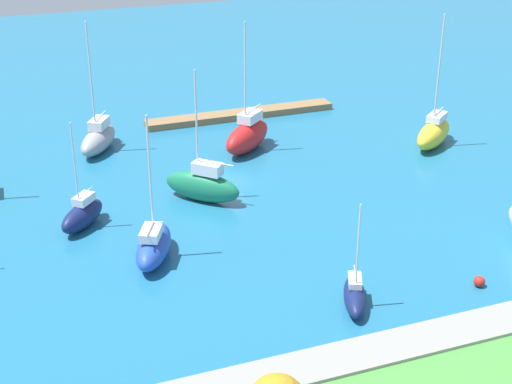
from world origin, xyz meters
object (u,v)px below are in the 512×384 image
Objects in this scene: sailboat_navy_east_end at (355,295)px; sailboat_gray_off_beacon at (98,138)px; sailboat_blue_by_breakwater at (154,245)px; mooring_buoy_red at (479,281)px; sailboat_red_mid_basin at (247,135)px; sailboat_green_outer_mooring at (203,185)px; pier_dock at (241,114)px; sailboat_navy_far_north at (82,215)px; sailboat_yellow_center_basin at (434,133)px.

sailboat_gray_off_beacon reaches higher than sailboat_navy_east_end.
sailboat_blue_by_breakwater is 14.04× the size of mooring_buoy_red.
sailboat_red_mid_basin reaches higher than mooring_buoy_red.
sailboat_green_outer_mooring is 24.12m from mooring_buoy_red.
pier_dock is at bearing -84.62° from mooring_buoy_red.
mooring_buoy_red is (-6.30, 29.25, -1.21)m from sailboat_red_mid_basin.
sailboat_red_mid_basin is 14.69m from sailboat_gray_off_beacon.
sailboat_green_outer_mooring is at bearing 61.95° from pier_dock.
sailboat_blue_by_breakwater is 1.46× the size of sailboat_navy_east_end.
sailboat_green_outer_mooring is at bearing -141.81° from sailboat_navy_east_end.
sailboat_navy_far_north is at bearing 55.13° from sailboat_blue_by_breakwater.
sailboat_navy_far_north reaches higher than pier_dock.
sailboat_blue_by_breakwater is at bearing 71.49° from sailboat_navy_far_north.
sailboat_navy_far_north reaches higher than mooring_buoy_red.
sailboat_red_mid_basin is (-13.74, -17.87, 0.41)m from sailboat_blue_by_breakwater.
sailboat_gray_off_beacon is at bearing -59.74° from mooring_buoy_red.
sailboat_navy_far_north is (17.77, 10.81, -0.51)m from sailboat_red_mid_basin.
sailboat_gray_off_beacon is (10.95, -33.45, 0.47)m from sailboat_navy_east_end.
sailboat_yellow_center_basin reaches higher than sailboat_navy_east_end.
sailboat_yellow_center_basin reaches higher than mooring_buoy_red.
sailboat_gray_off_beacon is (13.76, -5.12, -0.32)m from sailboat_red_mid_basin.
sailboat_blue_by_breakwater is at bearing 59.10° from pier_dock.
sailboat_gray_off_beacon is 16.43m from sailboat_navy_far_north.
pier_dock is 38.24m from sailboat_navy_east_end.
sailboat_green_outer_mooring is (4.65, -18.86, 0.64)m from sailboat_navy_east_end.
sailboat_gray_off_beacon is (6.30, -14.60, -0.17)m from sailboat_green_outer_mooring.
sailboat_yellow_center_basin is at bearing 102.56° from sailboat_gray_off_beacon.
sailboat_gray_off_beacon reaches higher than sailboat_navy_far_north.
sailboat_gray_off_beacon is at bearing -137.55° from sailboat_navy_east_end.
sailboat_blue_by_breakwater reaches higher than sailboat_navy_east_end.
pier_dock is 1.88× the size of sailboat_green_outer_mooring.
sailboat_yellow_center_basin is (-17.87, 5.34, -0.20)m from sailboat_red_mid_basin.
sailboat_blue_by_breakwater is 0.83× the size of sailboat_yellow_center_basin.
sailboat_navy_far_north is at bearing -115.18° from sailboat_navy_east_end.
pier_dock is 21.29m from sailboat_yellow_center_basin.
sailboat_navy_east_end is at bearing 82.22° from sailboat_navy_far_north.
sailboat_navy_far_north is at bearing -10.47° from sailboat_red_mid_basin.
sailboat_yellow_center_basin is 1.49× the size of sailboat_navy_far_north.
sailboat_blue_by_breakwater is at bearing 98.92° from sailboat_green_outer_mooring.
sailboat_red_mid_basin is 29.95m from mooring_buoy_red.
sailboat_green_outer_mooring is at bearing 54.19° from sailboat_gray_off_beacon.
sailboat_navy_far_north is at bearing 44.86° from pier_dock.
sailboat_gray_off_beacon reaches higher than sailboat_red_mid_basin.
sailboat_green_outer_mooring is (10.12, 18.99, 1.10)m from pier_dock.
sailboat_red_mid_basin is (-7.47, -9.47, 0.15)m from sailboat_green_outer_mooring.
sailboat_red_mid_basin is at bearing 100.44° from sailboat_gray_off_beacon.
pier_dock is 38.94m from mooring_buoy_red.
sailboat_green_outer_mooring is 25.67m from sailboat_yellow_center_basin.
pier_dock is 2.83× the size of sailboat_navy_east_end.
sailboat_green_outer_mooring is (-6.27, -8.39, 0.26)m from sailboat_blue_by_breakwater.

